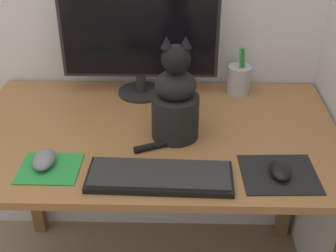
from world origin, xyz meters
The scene contains 9 objects.
desk centered at (0.00, 0.00, 0.64)m, with size 1.20×0.73×0.75m.
monitor centered at (-0.06, 0.27, 0.96)m, with size 0.56×0.17×0.40m.
keyboard centered at (0.03, -0.26, 0.76)m, with size 0.41×0.16×0.02m.
mousepad_left centered at (-0.29, -0.21, 0.75)m, with size 0.17×0.15×0.00m.
mousepad_right centered at (0.36, -0.23, 0.75)m, with size 0.22×0.19×0.00m.
computer_mouse_left centered at (-0.31, -0.20, 0.77)m, with size 0.06×0.10×0.04m.
computer_mouse_right centered at (0.36, -0.23, 0.77)m, with size 0.06×0.10×0.03m.
cat centered at (0.07, -0.03, 0.87)m, with size 0.20×0.19×0.34m.
pen_cup centered at (0.30, 0.29, 0.80)m, with size 0.09×0.09×0.18m.
Camera 1 is at (0.07, -1.29, 1.55)m, focal length 50.00 mm.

